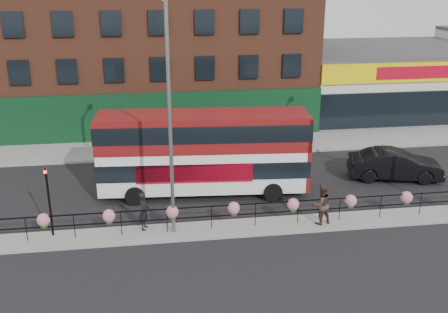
{
  "coord_description": "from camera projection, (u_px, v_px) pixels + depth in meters",
  "views": [
    {
      "loc": [
        -3.52,
        -21.08,
        11.13
      ],
      "look_at": [
        0.0,
        3.0,
        2.5
      ],
      "focal_mm": 42.0,
      "sensor_mm": 36.0,
      "label": 1
    }
  ],
  "objects": [
    {
      "name": "ground",
      "position": [
        233.0,
        230.0,
        23.86
      ],
      "size": [
        120.0,
        120.0,
        0.0
      ],
      "primitive_type": "plane",
      "color": "black",
      "rests_on": "ground"
    },
    {
      "name": "north_pavement",
      "position": [
        205.0,
        146.0,
        35.03
      ],
      "size": [
        60.0,
        4.0,
        0.15
      ],
      "primitive_type": "cube",
      "color": "gray",
      "rests_on": "ground"
    },
    {
      "name": "median",
      "position": [
        234.0,
        228.0,
        23.83
      ],
      "size": [
        60.0,
        1.6,
        0.15
      ],
      "primitive_type": "cube",
      "color": "gray",
      "rests_on": "ground"
    },
    {
      "name": "brick_building",
      "position": [
        141.0,
        54.0,
        40.22
      ],
      "size": [
        25.0,
        12.21,
        10.3
      ],
      "color": "brown",
      "rests_on": "ground"
    },
    {
      "name": "supermarket",
      "position": [
        384.0,
        79.0,
        43.72
      ],
      "size": [
        15.0,
        12.25,
        5.3
      ],
      "color": "silver",
      "rests_on": "ground"
    },
    {
      "name": "median_railing",
      "position": [
        234.0,
        209.0,
        23.51
      ],
      "size": [
        30.04,
        0.56,
        1.23
      ],
      "color": "black",
      "rests_on": "median"
    },
    {
      "name": "double_decker_bus",
      "position": [
        204.0,
        145.0,
        26.9
      ],
      "size": [
        10.96,
        3.38,
        4.36
      ],
      "color": "white",
      "rests_on": "ground"
    },
    {
      "name": "car",
      "position": [
        395.0,
        165.0,
        29.44
      ],
      "size": [
        4.08,
        5.94,
        1.7
      ],
      "primitive_type": "imported",
      "rotation": [
        0.0,
        0.0,
        1.34
      ],
      "color": "black",
      "rests_on": "ground"
    },
    {
      "name": "pedestrian_a",
      "position": [
        144.0,
        211.0,
        23.36
      ],
      "size": [
        0.86,
        0.76,
        1.76
      ],
      "primitive_type": "imported",
      "rotation": [
        0.0,
        0.0,
        1.3
      ],
      "color": "black",
      "rests_on": "median"
    },
    {
      "name": "pedestrian_b",
      "position": [
        321.0,
        204.0,
        23.84
      ],
      "size": [
        1.24,
        1.13,
        1.91
      ],
      "primitive_type": "imported",
      "rotation": [
        0.0,
        0.0,
        3.37
      ],
      "color": "#422F27",
      "rests_on": "median"
    },
    {
      "name": "lamp_column_west",
      "position": [
        169.0,
        98.0,
        21.61
      ],
      "size": [
        0.37,
        1.79,
        10.2
      ],
      "color": "slate",
      "rests_on": "median"
    },
    {
      "name": "traffic_light_median",
      "position": [
        47.0,
        186.0,
        22.31
      ],
      "size": [
        0.15,
        0.28,
        3.65
      ],
      "color": "black",
      "rests_on": "median"
    }
  ]
}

